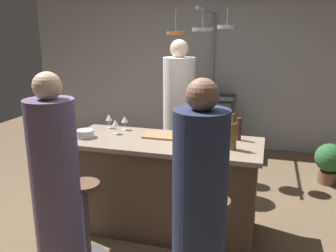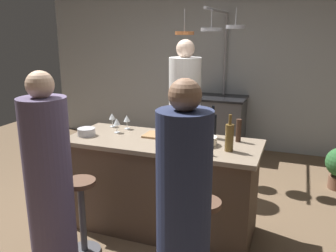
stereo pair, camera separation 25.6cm
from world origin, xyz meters
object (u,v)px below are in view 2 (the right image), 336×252
object	(u,v)px
wine_bottle_rose	(176,133)
mixing_bowl_ceramic	(205,141)
chef	(185,121)
wine_glass_near_right_guest	(127,119)
bar_stool_right	(203,238)
wine_glass_near_left_guest	(117,122)
stove_range	(219,125)
cutting_board	(161,136)
wine_bottle_dark	(213,126)
wine_glass_by_chef	(112,117)
wine_bottle_red	(194,137)
guest_left	(50,189)
mixing_bowl_steel	(86,132)
guest_right	(183,217)
wine_bottle_amber	(229,137)
bar_stool_left	(82,213)
pepper_mill	(239,130)

from	to	relation	value
wine_bottle_rose	mixing_bowl_ceramic	bearing A→B (deg)	28.70
chef	wine_glass_near_right_guest	distance (m)	0.90
bar_stool_right	wine_glass_near_left_guest	xyz separation A→B (m)	(-1.08, 0.70, 0.63)
chef	wine_glass_near_right_guest	bearing A→B (deg)	-114.06
stove_range	cutting_board	distance (m)	2.38
wine_bottle_dark	wine_glass_near_right_guest	world-z (taller)	wine_bottle_dark
wine_glass_by_chef	wine_glass_near_left_guest	xyz separation A→B (m)	(0.16, -0.19, 0.00)
wine_bottle_red	mixing_bowl_ceramic	xyz separation A→B (m)	(0.04, 0.22, -0.09)
guest_left	bar_stool_right	bearing A→B (deg)	17.79
wine_glass_near_left_guest	stove_range	bearing A→B (deg)	77.72
mixing_bowl_ceramic	guest_left	bearing A→B (deg)	-133.27
cutting_board	guest_left	bearing A→B (deg)	-112.92
chef	mixing_bowl_steel	world-z (taller)	chef
stove_range	guest_right	distance (m)	3.52
chef	bar_stool_right	size ratio (longest dim) A/B	2.63
wine_bottle_amber	wine_glass_near_right_guest	distance (m)	1.17
stove_range	wine_bottle_red	size ratio (longest dim) A/B	2.74
bar_stool_right	wine_bottle_amber	bearing A→B (deg)	82.97
guest_left	mixing_bowl_steel	bearing A→B (deg)	105.09
cutting_board	wine_bottle_red	distance (m)	0.54
cutting_board	wine_glass_near_right_guest	bearing A→B (deg)	163.32
wine_bottle_red	guest_right	bearing A→B (deg)	-77.62
bar_stool_left	wine_bottle_amber	bearing A→B (deg)	25.61
stove_range	chef	distance (m)	1.46
bar_stool_left	guest_left	size ratio (longest dim) A/B	0.42
guest_left	wine_bottle_rose	xyz separation A→B (m)	(0.69, 0.85, 0.27)
wine_glass_near_right_guest	mixing_bowl_ceramic	xyz separation A→B (m)	(0.89, -0.23, -0.07)
pepper_mill	mixing_bowl_ceramic	xyz separation A→B (m)	(-0.26, -0.20, -0.07)
wine_glass_by_chef	mixing_bowl_steel	distance (m)	0.39
pepper_mill	mixing_bowl_ceramic	world-z (taller)	pepper_mill
wine_bottle_red	mixing_bowl_steel	bearing A→B (deg)	175.00
bar_stool_left	bar_stool_right	size ratio (longest dim) A/B	1.00
bar_stool_left	wine_bottle_rose	size ratio (longest dim) A/B	2.20
bar_stool_left	wine_glass_near_right_guest	bearing A→B (deg)	89.51
chef	wine_glass_near_left_guest	world-z (taller)	chef
wine_bottle_dark	wine_bottle_red	xyz separation A→B (m)	(-0.05, -0.45, 0.01)
wine_bottle_amber	mixing_bowl_ceramic	xyz separation A→B (m)	(-0.23, 0.09, -0.08)
bar_stool_left	cutting_board	size ratio (longest dim) A/B	2.12
wine_glass_near_right_guest	wine_glass_near_left_guest	size ratio (longest dim) A/B	1.00
wine_glass_by_chef	wine_glass_near_right_guest	distance (m)	0.19
wine_bottle_amber	wine_glass_near_right_guest	bearing A→B (deg)	164.03
wine_glass_by_chef	mixing_bowl_steel	xyz separation A→B (m)	(-0.07, -0.38, -0.07)
guest_right	wine_bottle_dark	bearing A→B (deg)	95.76
wine_bottle_dark	stove_range	bearing A→B (deg)	100.61
wine_glass_by_chef	mixing_bowl_steel	size ratio (longest dim) A/B	0.86
wine_bottle_red	wine_glass_by_chef	size ratio (longest dim) A/B	2.22
guest_left	bar_stool_right	size ratio (longest dim) A/B	2.38
chef	wine_bottle_red	xyz separation A→B (m)	(0.49, -1.26, 0.20)
mixing_bowl_steel	stove_range	bearing A→B (deg)	73.76
guest_left	bar_stool_left	bearing A→B (deg)	86.56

